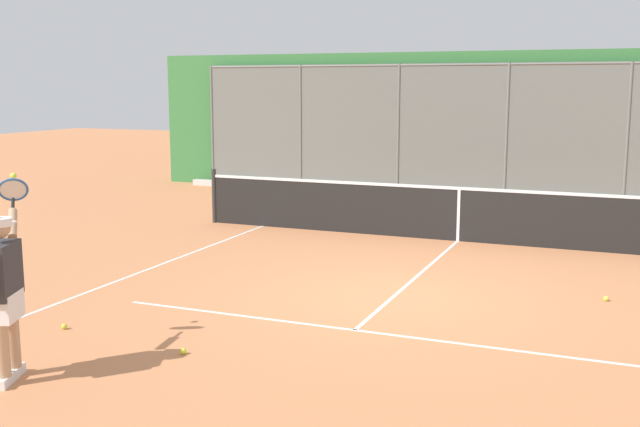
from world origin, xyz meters
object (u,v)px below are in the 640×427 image
tennis_player (4,287)px  tennis_ball_by_sideline (183,351)px  tennis_ball_near_net (64,326)px  tennis_ball_near_baseline (606,299)px

tennis_player → tennis_ball_by_sideline: (-1.12, -1.20, -0.85)m
tennis_player → tennis_ball_by_sideline: size_ratio=27.76×
tennis_player → tennis_ball_near_net: (0.56, -1.39, -0.85)m
tennis_ball_by_sideline → tennis_ball_near_net: 1.69m
tennis_player → tennis_ball_near_baseline: (-5.04, -4.91, -0.85)m
tennis_ball_by_sideline → tennis_ball_near_net: size_ratio=1.00×
tennis_player → tennis_ball_near_baseline: size_ratio=27.76×
tennis_ball_near_baseline → tennis_ball_by_sideline: bearing=43.4°
tennis_ball_by_sideline → tennis_ball_near_baseline: size_ratio=1.00×
tennis_player → tennis_ball_near_net: 1.72m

